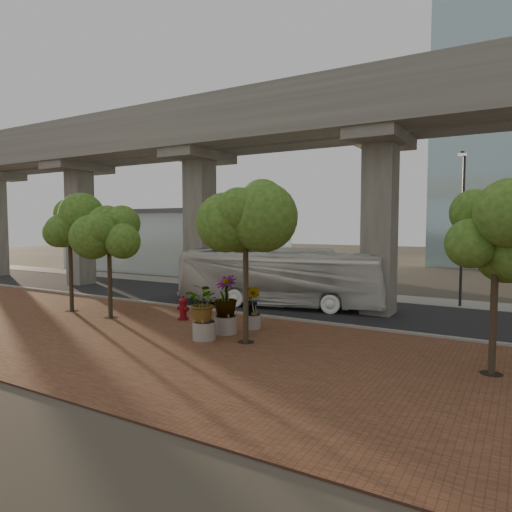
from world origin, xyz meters
The scene contains 18 objects.
ground centered at (0.00, 0.00, 0.00)m, with size 160.00×160.00×0.00m, color #383429.
brick_plaza centered at (0.00, -8.00, 0.03)m, with size 70.00×13.00×0.06m, color brown.
asphalt_road centered at (0.00, 2.00, 0.02)m, with size 90.00×8.00×0.04m, color black.
curb_strip centered at (0.00, -2.00, 0.08)m, with size 70.00×0.25×0.16m, color gray.
far_sidewalk centered at (0.00, 7.50, 0.03)m, with size 90.00×3.00×0.06m, color gray.
transit_viaduct centered at (0.00, 2.00, 7.29)m, with size 72.00×5.60×12.40m.
station_pavilion centered at (-20.00, 16.00, 3.22)m, with size 23.00×13.00×6.30m.
transit_bus centered at (0.45, 1.27, 1.70)m, with size 2.87×12.22×3.41m, color white.
fire_hydrant centered at (-1.94, -4.68, 0.63)m, with size 0.60×0.54×1.19m.
planter_front centered at (1.35, -7.31, 1.48)m, with size 2.13×2.13×2.34m.
planter_right centered at (1.52, -5.99, 1.60)m, with size 2.39×2.39×2.55m.
planter_left centered at (2.02, -4.54, 1.25)m, with size 1.79×1.79×1.97m.
street_tree_far_west centered at (-8.75, -6.00, 4.78)m, with size 3.69×3.69×6.42m.
street_tree_near_west centered at (-5.50, -6.17, 4.53)m, with size 3.50×3.50×6.08m.
street_tree_near_east centered at (3.07, -6.80, 5.16)m, with size 4.15×4.15×7.01m.
street_tree_far_east centered at (11.92, -6.14, 4.42)m, with size 3.40×3.40×5.94m.
streetlamp_west centered at (-8.25, 6.67, 5.34)m, with size 0.45×1.33×9.15m.
streetlamp_east centered at (9.54, 6.46, 5.16)m, with size 0.44×1.28×8.84m.
Camera 1 is at (12.70, -22.27, 4.84)m, focal length 32.00 mm.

